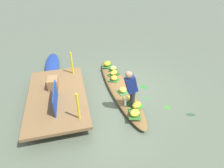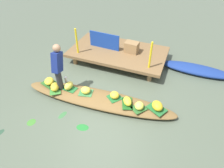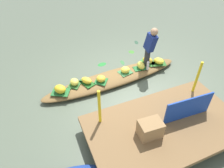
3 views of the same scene
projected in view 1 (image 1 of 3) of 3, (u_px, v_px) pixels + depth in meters
The scene contains 30 objects.
canal_water at pixel (120, 91), 6.78m from camera, with size 40.00×40.00×0.00m, color #515D4B.
dock_platform at pixel (57, 96), 6.00m from camera, with size 3.20×1.80×0.38m.
vendor_boat at pixel (120, 89), 6.72m from camera, with size 4.13×0.74×0.20m, color brown.
moored_boat at pixel (52, 65), 8.13m from camera, with size 2.19×0.58×0.23m, color navy.
leaf_mat_0 at pixel (113, 70), 7.56m from camera, with size 0.34×0.28×0.01m, color #2B5E28.
banana_bunch_0 at pixel (113, 68), 7.51m from camera, with size 0.25×0.22×0.18m, color #EFDF51.
leaf_mat_1 at pixel (128, 101), 5.98m from camera, with size 0.42×0.25×0.01m, color #226630.
banana_bunch_1 at pixel (128, 99), 5.92m from camera, with size 0.30×0.19×0.20m, color #E9D44A.
leaf_mat_2 at pixel (107, 66), 7.86m from camera, with size 0.44×0.32×0.01m, color #22642E.
banana_bunch_2 at pixel (107, 64), 7.80m from camera, with size 0.31×0.25×0.20m, color gold.
leaf_mat_3 at pixel (135, 115), 5.48m from camera, with size 0.43×0.33×0.01m, color #2B5F24.
banana_bunch_3 at pixel (135, 113), 5.43m from camera, with size 0.31×0.25×0.17m, color yellow.
leaf_mat_4 at pixel (123, 92), 6.38m from camera, with size 0.36×0.30×0.01m, color #3B7A44.
banana_bunch_4 at pixel (123, 90), 6.33m from camera, with size 0.25×0.23×0.17m, color yellow.
leaf_mat_5 at pixel (114, 80), 6.98m from camera, with size 0.33×0.32×0.01m, color #20662D.
banana_bunch_5 at pixel (114, 78), 6.93m from camera, with size 0.23×0.24×0.17m, color yellow.
leaf_mat_6 at pixel (136, 107), 5.75m from camera, with size 0.44×0.29×0.01m, color #3A7C32.
banana_bunch_6 at pixel (137, 105), 5.70m from camera, with size 0.32×0.22×0.18m, color gold.
leaf_mat_7 at pixel (114, 74), 7.30m from camera, with size 0.44×0.25×0.01m, color #1D571D.
banana_bunch_7 at pixel (114, 73), 7.26m from camera, with size 0.31×0.19×0.16m, color yellow.
vendor_person at pixel (131, 87), 5.40m from camera, with size 0.21×0.42×1.25m.
water_bottle at pixel (125, 102), 5.76m from camera, with size 0.08×0.08×0.26m, color silver.
market_banner at pixel (55, 98), 5.42m from camera, with size 1.08×0.03×0.54m, color #163996.
railing_post_west at pixel (78, 107), 4.89m from camera, with size 0.06×0.06×0.84m, color yellow.
railing_post_east at pixel (72, 63), 6.81m from camera, with size 0.06×0.06×0.84m, color yellow.
produce_crate at pixel (53, 83), 6.21m from camera, with size 0.44×0.32×0.35m, color olive.
drifting_plant_0 at pixel (191, 115), 5.77m from camera, with size 0.29×0.14×0.01m, color #294833.
drifting_plant_1 at pixel (144, 87), 6.97m from camera, with size 0.30×0.20×0.01m, color #23772E.
drifting_plant_2 at pixel (146, 98), 6.42m from camera, with size 0.28×0.13×0.01m, color #366C3A.
drifting_plant_3 at pixel (167, 107), 6.06m from camera, with size 0.22×0.20×0.01m, color #3B7A2B.
Camera 1 is at (-5.21, 1.55, 4.07)m, focal length 30.38 mm.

